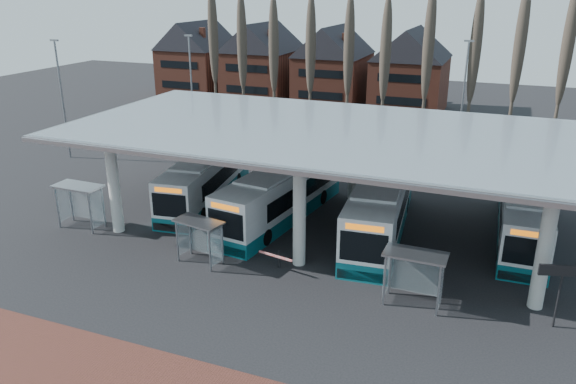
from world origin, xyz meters
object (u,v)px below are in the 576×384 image
at_px(bus_0, 206,179).
at_px(bus_3, 523,214).
at_px(bus_2, 381,206).
at_px(bus_1, 282,194).
at_px(shelter_0, 81,196).
at_px(shelter_1, 201,231).
at_px(shelter_2, 415,266).

bearing_deg(bus_0, bus_3, -4.46).
bearing_deg(bus_2, bus_1, 175.78).
relative_size(bus_0, bus_1, 0.95).
distance_m(bus_1, shelter_0, 12.62).
distance_m(bus_0, shelter_0, 8.61).
height_order(bus_1, shelter_1, bus_1).
bearing_deg(bus_2, shelter_1, -142.92).
bearing_deg(shelter_2, bus_3, 65.11).
distance_m(bus_1, shelter_2, 12.31).
distance_m(shelter_1, shelter_2, 11.58).
xyz_separation_m(bus_0, shelter_2, (16.07, -8.62, 0.41)).
bearing_deg(bus_2, bus_3, 10.88).
bearing_deg(bus_1, bus_2, 8.31).
relative_size(shelter_0, shelter_1, 1.05).
bearing_deg(shelter_0, bus_1, 28.65).
bearing_deg(bus_1, shelter_0, -144.84).
xyz_separation_m(bus_2, shelter_0, (-17.65, -5.97, 0.33)).
relative_size(bus_2, shelter_2, 4.49).
relative_size(shelter_1, shelter_2, 0.98).
bearing_deg(bus_0, bus_1, -18.57).
bearing_deg(bus_3, bus_0, -177.84).
distance_m(bus_2, shelter_0, 18.63).
relative_size(bus_2, bus_3, 1.11).
xyz_separation_m(bus_3, shelter_2, (-4.78, -9.86, 0.42)).
distance_m(bus_1, bus_2, 6.48).
bearing_deg(shelter_2, shelter_1, -179.31).
xyz_separation_m(bus_0, bus_1, (6.26, -1.18, 0.08)).
bearing_deg(shelter_2, bus_0, 152.78).
bearing_deg(shelter_2, shelter_0, 176.72).
height_order(bus_0, bus_1, bus_1).
distance_m(bus_0, bus_3, 20.89).
distance_m(bus_0, shelter_2, 18.24).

